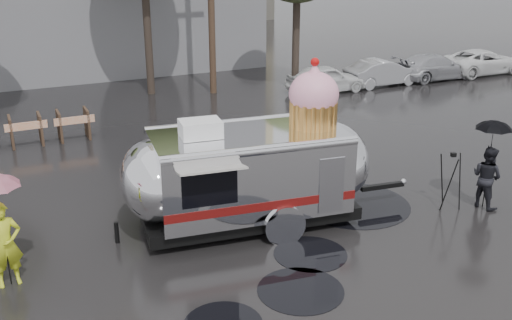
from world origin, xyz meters
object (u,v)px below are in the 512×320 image
person_right (487,177)px  tripod (451,176)px  airstream_trailer (252,169)px  person_left (5,245)px

person_right → tripod: person_right is taller
person_right → tripod: (-0.86, 0.33, 0.07)m
airstream_trailer → person_left: (-5.40, -0.43, -0.52)m
airstream_trailer → person_right: airstream_trailer is taller
airstream_trailer → tripod: 5.01m
person_left → person_right: (11.07, -1.18, -0.07)m
person_left → person_right: 11.13m
airstream_trailer → tripod: (4.82, -1.28, -0.52)m
person_left → person_right: bearing=-12.6°
airstream_trailer → person_right: (5.68, -1.60, -0.59)m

